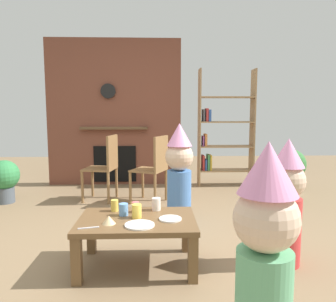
% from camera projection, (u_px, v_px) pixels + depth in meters
% --- Properties ---
extents(ground_plane, '(12.00, 12.00, 0.00)m').
position_uv_depth(ground_plane, '(153.00, 243.00, 3.01)').
color(ground_plane, '#846B4C').
extents(brick_fireplace_feature, '(2.20, 0.28, 2.40)m').
position_uv_depth(brick_fireplace_feature, '(115.00, 113.00, 5.42)').
color(brick_fireplace_feature, brown).
rests_on(brick_fireplace_feature, ground_plane).
extents(bookshelf, '(0.90, 0.28, 1.90)m').
position_uv_depth(bookshelf, '(221.00, 134.00, 5.33)').
color(bookshelf, '#9E7A51').
rests_on(bookshelf, ground_plane).
extents(coffee_table, '(0.91, 0.61, 0.39)m').
position_uv_depth(coffee_table, '(137.00, 227.00, 2.53)').
color(coffee_table, brown).
rests_on(coffee_table, ground_plane).
extents(paper_cup_near_left, '(0.06, 0.06, 0.09)m').
position_uv_depth(paper_cup_near_left, '(136.00, 207.00, 2.69)').
color(paper_cup_near_left, '#E5666B').
rests_on(paper_cup_near_left, coffee_table).
extents(paper_cup_near_right, '(0.08, 0.08, 0.11)m').
position_uv_depth(paper_cup_near_right, '(137.00, 211.00, 2.54)').
color(paper_cup_near_right, '#F2CC4C').
rests_on(paper_cup_near_right, coffee_table).
extents(paper_cup_center, '(0.07, 0.07, 0.10)m').
position_uv_depth(paper_cup_center, '(156.00, 204.00, 2.74)').
color(paper_cup_center, silver).
rests_on(paper_cup_center, coffee_table).
extents(paper_cup_far_left, '(0.06, 0.06, 0.09)m').
position_uv_depth(paper_cup_far_left, '(115.00, 205.00, 2.71)').
color(paper_cup_far_left, '#F2CC4C').
rests_on(paper_cup_far_left, coffee_table).
extents(paper_cup_far_right, '(0.07, 0.07, 0.10)m').
position_uv_depth(paper_cup_far_right, '(124.00, 209.00, 2.60)').
color(paper_cup_far_right, '#669EE0').
rests_on(paper_cup_far_right, coffee_table).
extents(paper_plate_front, '(0.22, 0.22, 0.01)m').
position_uv_depth(paper_plate_front, '(140.00, 225.00, 2.36)').
color(paper_plate_front, white).
rests_on(paper_plate_front, coffee_table).
extents(paper_plate_rear, '(0.17, 0.17, 0.01)m').
position_uv_depth(paper_plate_rear, '(170.00, 219.00, 2.50)').
color(paper_plate_rear, white).
rests_on(paper_plate_rear, coffee_table).
extents(birthday_cake_slice, '(0.10, 0.10, 0.06)m').
position_uv_depth(birthday_cake_slice, '(109.00, 220.00, 2.41)').
color(birthday_cake_slice, '#EAC68C').
rests_on(birthday_cake_slice, coffee_table).
extents(table_fork, '(0.15, 0.05, 0.01)m').
position_uv_depth(table_fork, '(88.00, 228.00, 2.31)').
color(table_fork, silver).
rests_on(table_fork, coffee_table).
extents(child_with_cone_hat, '(0.30, 0.30, 1.08)m').
position_uv_depth(child_with_cone_hat, '(265.00, 252.00, 1.48)').
color(child_with_cone_hat, '#66B27F').
rests_on(child_with_cone_hat, ground_plane).
extents(child_in_pink, '(0.28, 0.28, 1.01)m').
position_uv_depth(child_in_pink, '(286.00, 199.00, 2.54)').
color(child_in_pink, '#D13838').
rests_on(child_in_pink, ground_plane).
extents(child_by_the_chairs, '(0.30, 0.30, 1.09)m').
position_uv_depth(child_by_the_chairs, '(179.00, 171.00, 3.49)').
color(child_by_the_chairs, '#4C7FC6').
rests_on(child_by_the_chairs, ground_plane).
extents(dining_chair_left, '(0.47, 0.47, 0.90)m').
position_uv_depth(dining_chair_left, '(106.00, 164.00, 4.42)').
color(dining_chair_left, olive).
rests_on(dining_chair_left, ground_plane).
extents(dining_chair_middle, '(0.53, 0.53, 0.90)m').
position_uv_depth(dining_chair_middle, '(155.00, 165.00, 4.30)').
color(dining_chair_middle, olive).
rests_on(dining_chair_middle, ground_plane).
extents(potted_plant_tall, '(0.45, 0.45, 0.67)m').
position_uv_depth(potted_plant_tall, '(290.00, 167.00, 4.80)').
color(potted_plant_tall, beige).
rests_on(potted_plant_tall, ground_plane).
extents(potted_plant_short, '(0.40, 0.40, 0.58)m').
position_uv_depth(potted_plant_short, '(4.00, 178.00, 4.33)').
color(potted_plant_short, '#4C5660').
rests_on(potted_plant_short, ground_plane).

